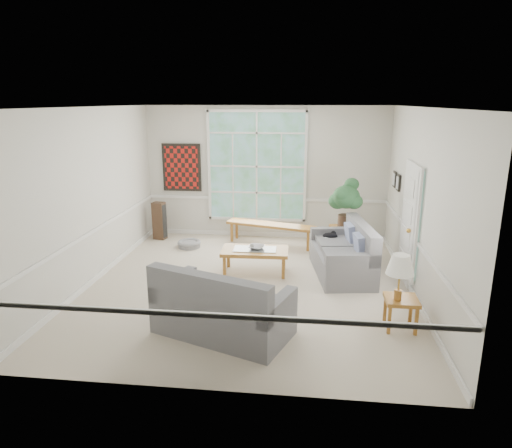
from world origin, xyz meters
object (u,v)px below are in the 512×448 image
Objects in this scene: coffee_table at (255,261)px; end_table at (345,241)px; loveseat_front at (223,300)px; side_table at (400,313)px; loveseat_right at (342,249)px.

end_table is (1.73, 1.20, 0.07)m from coffee_table.
loveseat_front reaches higher than end_table.
end_table is 1.30× the size of side_table.
loveseat_front is 3.96× the size of side_table.
coffee_table is 2.96m from side_table.
loveseat_right is 0.98× the size of loveseat_front.
coffee_table is (-1.59, -0.11, -0.25)m from loveseat_right.
coffee_table is at bearing 106.76° from loveseat_front.
loveseat_front is at bearing -134.38° from loveseat_right.
loveseat_right is 1.45× the size of coffee_table.
coffee_table is 2.06× the size of end_table.
loveseat_front is 2.33m from coffee_table.
end_table is at bearing 99.79° from side_table.
end_table is at bearing 82.48° from loveseat_front.
loveseat_front is 4.00m from end_table.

